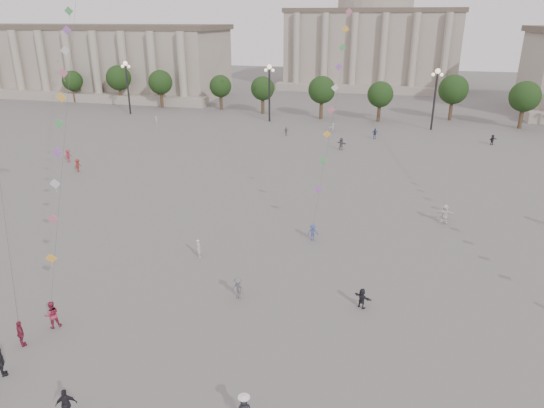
# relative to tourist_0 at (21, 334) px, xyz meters

# --- Properties ---
(ground) EXTENTS (360.00, 360.00, 0.00)m
(ground) POSITION_rel_tourist_0_xyz_m (11.91, 0.34, -0.87)
(ground) COLOR #5A5755
(ground) RESTS_ON ground
(hall_west) EXTENTS (84.00, 26.22, 17.20)m
(hall_west) POSITION_rel_tourist_0_xyz_m (-63.09, 94.24, 7.56)
(hall_west) COLOR gray
(hall_west) RESTS_ON ground
(hall_central) EXTENTS (48.30, 34.30, 35.50)m
(hall_central) POSITION_rel_tourist_0_xyz_m (11.91, 129.56, 13.37)
(hall_central) COLOR gray
(hall_central) RESTS_ON ground
(tree_row) EXTENTS (137.12, 5.12, 8.00)m
(tree_row) POSITION_rel_tourist_0_xyz_m (11.91, 78.34, 4.53)
(tree_row) COLOR #3B2D1D
(tree_row) RESTS_ON ground
(lamp_post_far_west) EXTENTS (2.00, 0.90, 10.65)m
(lamp_post_far_west) POSITION_rel_tourist_0_xyz_m (-33.09, 70.34, 6.49)
(lamp_post_far_west) COLOR #262628
(lamp_post_far_west) RESTS_ON ground
(lamp_post_mid_west) EXTENTS (2.00, 0.90, 10.65)m
(lamp_post_mid_west) POSITION_rel_tourist_0_xyz_m (-3.09, 70.34, 6.49)
(lamp_post_mid_west) COLOR #262628
(lamp_post_mid_west) RESTS_ON ground
(lamp_post_mid_east) EXTENTS (2.00, 0.90, 10.65)m
(lamp_post_mid_east) POSITION_rel_tourist_0_xyz_m (26.91, 70.34, 6.49)
(lamp_post_mid_east) COLOR #262628
(lamp_post_mid_east) RESTS_ON ground
(person_crowd_0) EXTENTS (1.11, 0.85, 1.76)m
(person_crowd_0) POSITION_rel_tourist_0_xyz_m (17.51, 60.67, 0.01)
(person_crowd_0) COLOR navy
(person_crowd_0) RESTS_ON ground
(person_crowd_2) EXTENTS (0.91, 1.27, 1.77)m
(person_crowd_2) POSITION_rel_tourist_0_xyz_m (-22.80, 35.89, 0.02)
(person_crowd_2) COLOR #9E2B39
(person_crowd_2) RESTS_ON ground
(person_crowd_3) EXTENTS (1.40, 1.07, 1.48)m
(person_crowd_3) POSITION_rel_tourist_0_xyz_m (19.70, 9.46, -0.13)
(person_crowd_3) COLOR #242228
(person_crowd_3) RESTS_ON ground
(person_crowd_4) EXTENTS (1.01, 1.47, 1.53)m
(person_crowd_4) POSITION_rel_tourist_0_xyz_m (10.09, 64.26, -0.10)
(person_crowd_4) COLOR white
(person_crowd_4) RESTS_ON ground
(person_crowd_6) EXTENTS (1.23, 1.00, 1.67)m
(person_crowd_6) POSITION_rel_tourist_0_xyz_m (11.08, 8.43, -0.03)
(person_crowd_6) COLOR #5E5E62
(person_crowd_6) RESTS_ON ground
(person_crowd_7) EXTENTS (1.84, 0.75, 1.93)m
(person_crowd_7) POSITION_rel_tourist_0_xyz_m (26.23, 26.46, 0.10)
(person_crowd_7) COLOR white
(person_crowd_7) RESTS_ON ground
(person_crowd_9) EXTENTS (1.45, 1.33, 1.61)m
(person_crowd_9) POSITION_rel_tourist_0_xyz_m (35.74, 61.27, -0.06)
(person_crowd_9) COLOR black
(person_crowd_9) RESTS_ON ground
(person_crowd_10) EXTENTS (0.52, 0.63, 1.48)m
(person_crowd_10) POSITION_rel_tourist_0_xyz_m (-23.11, 62.56, -0.13)
(person_crowd_10) COLOR silver
(person_crowd_10) RESTS_ON ground
(person_crowd_12) EXTENTS (1.75, 1.33, 1.84)m
(person_crowd_12) POSITION_rel_tourist_0_xyz_m (13.03, 52.15, 0.05)
(person_crowd_12) COLOR #5C5C60
(person_crowd_12) RESTS_ON ground
(person_crowd_13) EXTENTS (0.68, 0.68, 1.58)m
(person_crowd_13) POSITION_rel_tourist_0_xyz_m (5.84, 13.75, -0.08)
(person_crowd_13) COLOR beige
(person_crowd_13) RESTS_ON ground
(person_crowd_16) EXTENTS (0.94, 0.68, 1.48)m
(person_crowd_16) POSITION_rel_tourist_0_xyz_m (2.78, 59.30, -0.13)
(person_crowd_16) COLOR slate
(person_crowd_16) RESTS_ON ground
(person_crowd_17) EXTENTS (0.65, 1.13, 1.74)m
(person_crowd_17) POSITION_rel_tourist_0_xyz_m (-18.64, 32.14, 0.00)
(person_crowd_17) COLOR maroon
(person_crowd_17) RESTS_ON ground
(tourist_0) EXTENTS (1.08, 0.92, 1.73)m
(tourist_0) POSITION_rel_tourist_0_xyz_m (0.00, 0.00, 0.00)
(tourist_0) COLOR maroon
(tourist_0) RESTS_ON ground
(tourist_1) EXTENTS (1.13, 1.01, 1.84)m
(tourist_1) POSITION_rel_tourist_0_xyz_m (0.83, -2.50, 0.05)
(tourist_1) COLOR #222227
(tourist_1) RESTS_ON ground
(tourist_4) EXTENTS (1.09, 0.86, 1.73)m
(tourist_4) POSITION_rel_tourist_0_xyz_m (6.32, -4.27, -0.00)
(tourist_4) COLOR black
(tourist_4) RESTS_ON ground
(kite_flyer_0) EXTENTS (1.15, 1.15, 1.88)m
(kite_flyer_0) POSITION_rel_tourist_0_xyz_m (0.59, 2.12, 0.07)
(kite_flyer_0) COLOR #9A2A44
(kite_flyer_0) RESTS_ON ground
(kite_flyer_1) EXTENTS (1.13, 0.91, 1.52)m
(kite_flyer_1) POSITION_rel_tourist_0_xyz_m (14.52, 19.36, -0.11)
(kite_flyer_1) COLOR #3A4582
(kite_flyer_1) RESTS_ON ground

